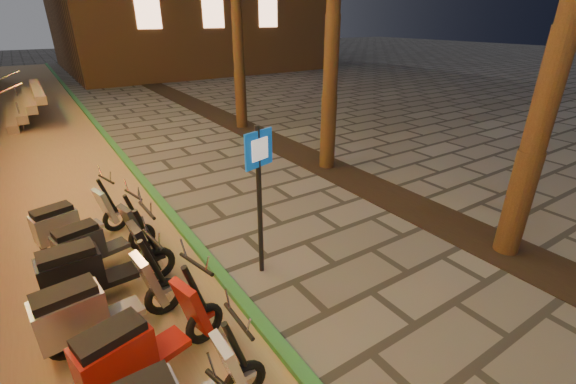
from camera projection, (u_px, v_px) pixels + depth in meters
parking_strip at (60, 180)px, 9.72m from camera, size 3.40×60.00×0.01m
green_curb at (130, 165)px, 10.55m from camera, size 0.18×60.00×0.10m
planting_strip at (380, 191)px, 9.05m from camera, size 1.20×40.00×0.02m
pedestrian_sign at (259, 182)px, 5.60m from camera, size 0.52×0.18×2.40m
scooter_7 at (140, 346)px, 4.13m from camera, size 1.74×0.84×1.23m
scooter_8 at (96, 308)px, 4.65m from camera, size 1.77×0.67×1.24m
scooter_9 at (94, 269)px, 5.36m from camera, size 1.81×0.63×1.27m
scooter_10 at (96, 242)px, 6.11m from camera, size 1.59×0.75×1.12m
scooter_11 at (71, 222)px, 6.71m from camera, size 1.58×0.78×1.12m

